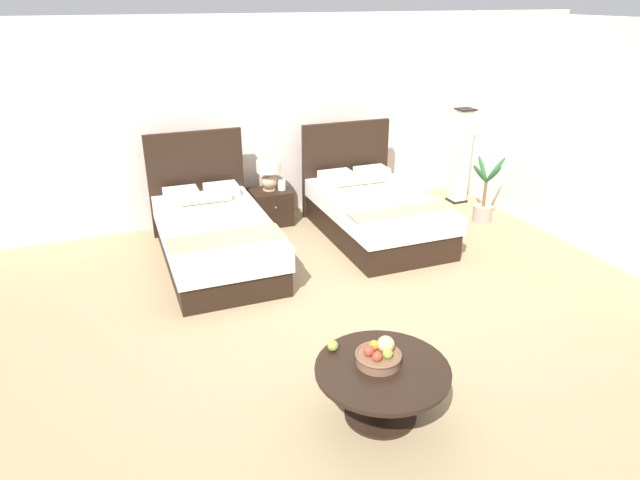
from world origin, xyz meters
The scene contains 13 objects.
ground_plane centered at (0.00, 0.00, -0.01)m, with size 10.14×9.28×0.02m, color #9C855F.
wall_back centered at (0.00, 2.84, 1.34)m, with size 10.14×0.12×2.68m, color silver.
wall_side_right centered at (3.27, 0.40, 1.34)m, with size 0.12×4.88×2.68m, color silver.
bed_near_window centered at (-1.04, 1.47, 0.32)m, with size 1.24×2.21×1.34m.
bed_near_corner centered at (1.04, 1.47, 0.32)m, with size 1.31×2.11×1.30m.
nightstand centered at (-0.07, 2.38, 0.24)m, with size 0.53×0.49×0.47m.
table_lamp centered at (-0.07, 2.40, 0.72)m, with size 0.33×0.33×0.41m.
vase centered at (0.08, 2.34, 0.55)m, with size 0.11×0.11×0.15m.
coffee_table centered at (-0.50, -1.63, 0.32)m, with size 0.99×0.99×0.43m.
fruit_bowl centered at (-0.50, -1.57, 0.50)m, with size 0.34×0.34×0.20m.
loose_apple centered at (-0.75, -1.30, 0.47)m, with size 0.08×0.08×0.08m.
floor_lamp_corner centered at (2.83, 2.17, 0.70)m, with size 0.24×0.24×1.40m.
potted_palm centered at (2.67, 1.34, 0.28)m, with size 0.55×0.59×0.91m.
Camera 1 is at (-2.19, -4.56, 2.90)m, focal length 31.61 mm.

